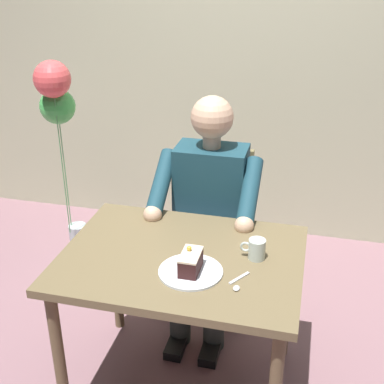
{
  "coord_description": "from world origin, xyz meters",
  "views": [
    {
      "loc": [
        -0.48,
        1.76,
        1.87
      ],
      "look_at": [
        -0.02,
        -0.1,
        0.97
      ],
      "focal_mm": 47.72,
      "sensor_mm": 36.0,
      "label": 1
    }
  ],
  "objects_px": {
    "dessert_spoon": "(238,283)",
    "balloon_display": "(59,116)",
    "cake_slice": "(191,262)",
    "dining_table": "(182,273)",
    "chair": "(214,223)",
    "seated_person": "(207,213)",
    "coffee_cup": "(256,249)"
  },
  "relations": [
    {
      "from": "coffee_cup",
      "to": "dessert_spoon",
      "type": "height_order",
      "value": "coffee_cup"
    },
    {
      "from": "dining_table",
      "to": "coffee_cup",
      "type": "distance_m",
      "value": 0.34
    },
    {
      "from": "dining_table",
      "to": "balloon_display",
      "type": "height_order",
      "value": "balloon_display"
    },
    {
      "from": "seated_person",
      "to": "cake_slice",
      "type": "relative_size",
      "value": 9.27
    },
    {
      "from": "dining_table",
      "to": "chair",
      "type": "distance_m",
      "value": 0.69
    },
    {
      "from": "cake_slice",
      "to": "coffee_cup",
      "type": "distance_m",
      "value": 0.29
    },
    {
      "from": "dessert_spoon",
      "to": "balloon_display",
      "type": "height_order",
      "value": "balloon_display"
    },
    {
      "from": "seated_person",
      "to": "coffee_cup",
      "type": "xyz_separation_m",
      "value": [
        -0.31,
        0.46,
        0.11
      ]
    },
    {
      "from": "balloon_display",
      "to": "seated_person",
      "type": "bearing_deg",
      "value": 158.59
    },
    {
      "from": "coffee_cup",
      "to": "balloon_display",
      "type": "height_order",
      "value": "balloon_display"
    },
    {
      "from": "dining_table",
      "to": "chair",
      "type": "bearing_deg",
      "value": -90.0
    },
    {
      "from": "dessert_spoon",
      "to": "balloon_display",
      "type": "xyz_separation_m",
      "value": [
        1.26,
        -1.05,
        0.26
      ]
    },
    {
      "from": "dining_table",
      "to": "cake_slice",
      "type": "height_order",
      "value": "cake_slice"
    },
    {
      "from": "cake_slice",
      "to": "dining_table",
      "type": "bearing_deg",
      "value": -59.13
    },
    {
      "from": "seated_person",
      "to": "dessert_spoon",
      "type": "height_order",
      "value": "seated_person"
    },
    {
      "from": "chair",
      "to": "balloon_display",
      "type": "height_order",
      "value": "balloon_display"
    },
    {
      "from": "dining_table",
      "to": "seated_person",
      "type": "height_order",
      "value": "seated_person"
    },
    {
      "from": "chair",
      "to": "dessert_spoon",
      "type": "relative_size",
      "value": 6.63
    },
    {
      "from": "cake_slice",
      "to": "coffee_cup",
      "type": "xyz_separation_m",
      "value": [
        -0.24,
        -0.17,
        -0.0
      ]
    },
    {
      "from": "chair",
      "to": "seated_person",
      "type": "bearing_deg",
      "value": 90.0
    },
    {
      "from": "coffee_cup",
      "to": "dessert_spoon",
      "type": "bearing_deg",
      "value": 78.0
    },
    {
      "from": "cake_slice",
      "to": "coffee_cup",
      "type": "relative_size",
      "value": 1.27
    },
    {
      "from": "chair",
      "to": "seated_person",
      "type": "distance_m",
      "value": 0.23
    },
    {
      "from": "cake_slice",
      "to": "chair",
      "type": "bearing_deg",
      "value": -85.06
    },
    {
      "from": "coffee_cup",
      "to": "balloon_display",
      "type": "bearing_deg",
      "value": -33.01
    },
    {
      "from": "coffee_cup",
      "to": "dessert_spoon",
      "type": "distance_m",
      "value": 0.21
    },
    {
      "from": "balloon_display",
      "to": "chair",
      "type": "bearing_deg",
      "value": 167.64
    },
    {
      "from": "dessert_spoon",
      "to": "balloon_display",
      "type": "relative_size",
      "value": 0.1
    },
    {
      "from": "chair",
      "to": "balloon_display",
      "type": "relative_size",
      "value": 0.69
    },
    {
      "from": "dessert_spoon",
      "to": "balloon_display",
      "type": "distance_m",
      "value": 1.66
    },
    {
      "from": "dessert_spoon",
      "to": "cake_slice",
      "type": "bearing_deg",
      "value": -9.4
    },
    {
      "from": "dining_table",
      "to": "cake_slice",
      "type": "relative_size",
      "value": 7.5
    }
  ]
}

